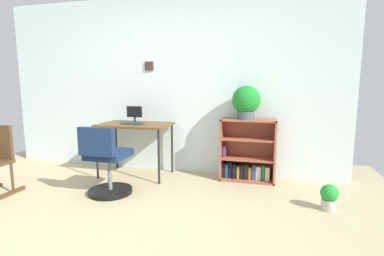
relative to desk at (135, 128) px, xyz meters
The scene contains 9 objects.
ground_plane 1.89m from the desk, 79.97° to the right, with size 6.24×6.24×0.00m, color tan.
wall_back 0.78m from the desk, 53.36° to the left, with size 5.20×0.12×2.56m.
desk is the anchor object (origin of this frame).
monitor 0.20m from the desk, 116.59° to the left, with size 0.23×0.16×0.24m.
keyboard 0.10m from the desk, 95.55° to the right, with size 0.32×0.12×0.02m, color #233235.
office_chair 0.85m from the desk, 89.45° to the right, with size 0.52×0.55×0.84m.
bookshelf_low 1.61m from the desk, ahead, with size 0.73×0.30×0.84m.
potted_plant_on_shelf 1.59m from the desk, ahead, with size 0.37×0.37×0.44m.
potted_plant_floor 2.59m from the desk, 13.23° to the right, with size 0.18×0.18×0.28m.
Camera 1 is at (1.52, -2.01, 1.31)m, focal length 27.40 mm.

